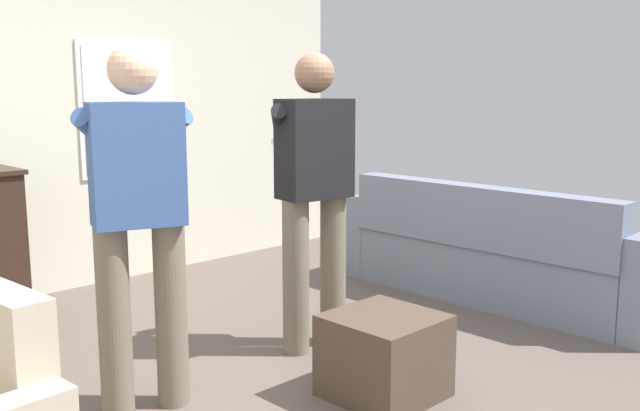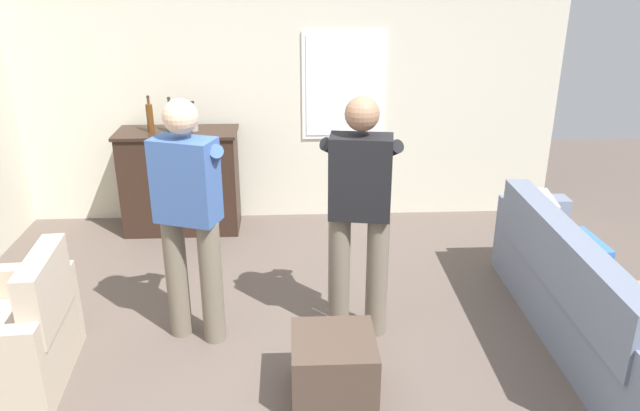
% 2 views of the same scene
% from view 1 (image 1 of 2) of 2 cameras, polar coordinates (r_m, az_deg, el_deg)
% --- Properties ---
extents(ground, '(10.40, 10.40, 0.00)m').
position_cam_1_polar(ground, '(3.64, -0.38, -14.76)').
color(ground, brown).
extents(wall_back_with_window, '(5.20, 0.15, 2.80)m').
position_cam_1_polar(wall_back_with_window, '(5.55, -20.01, 7.93)').
color(wall_back_with_window, beige).
rests_on(wall_back_with_window, ground).
extents(couch, '(0.57, 2.36, 0.84)m').
position_cam_1_polar(couch, '(5.13, 13.40, -3.84)').
color(couch, slate).
rests_on(couch, ground).
extents(ottoman, '(0.49, 0.49, 0.41)m').
position_cam_1_polar(ottoman, '(3.55, 5.15, -11.87)').
color(ottoman, '#47382D').
rests_on(ottoman, ground).
extents(person_standing_left, '(0.53, 0.52, 1.68)m').
position_cam_1_polar(person_standing_left, '(3.32, -14.34, -0.50)').
color(person_standing_left, '#6B6051').
rests_on(person_standing_left, ground).
extents(person_standing_right, '(0.55, 0.50, 1.68)m').
position_cam_1_polar(person_standing_right, '(4.00, -0.53, 1.46)').
color(person_standing_right, '#6B6051').
rests_on(person_standing_right, ground).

